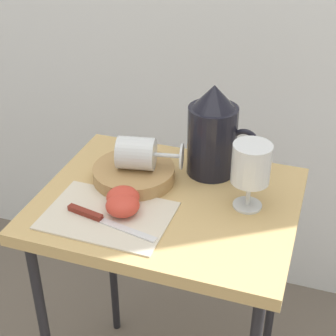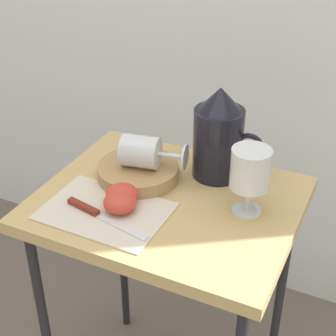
{
  "view_description": "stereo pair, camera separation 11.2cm",
  "coord_description": "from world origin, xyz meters",
  "px_view_note": "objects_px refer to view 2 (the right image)",
  "views": [
    {
      "loc": [
        0.31,
        -0.91,
        1.37
      ],
      "look_at": [
        0.0,
        0.0,
        0.79
      ],
      "focal_mm": 55.63,
      "sensor_mm": 36.0,
      "label": 1
    },
    {
      "loc": [
        0.41,
        -0.87,
        1.37
      ],
      "look_at": [
        0.0,
        0.0,
        0.79
      ],
      "focal_mm": 55.63,
      "sensor_mm": 36.0,
      "label": 2
    }
  ],
  "objects_px": {
    "basket_tray": "(138,172)",
    "wine_glass_upright": "(250,172)",
    "wine_glass_tipped_near": "(142,152)",
    "apple_half_left": "(122,194)",
    "table": "(168,224)",
    "pitcher": "(218,141)",
    "knife": "(95,213)",
    "apple_half_right": "(120,202)"
  },
  "relations": [
    {
      "from": "basket_tray",
      "to": "wine_glass_upright",
      "type": "xyz_separation_m",
      "value": [
        0.27,
        -0.02,
        0.08
      ]
    },
    {
      "from": "wine_glass_tipped_near",
      "to": "apple_half_left",
      "type": "relative_size",
      "value": 2.21
    },
    {
      "from": "table",
      "to": "pitcher",
      "type": "xyz_separation_m",
      "value": [
        0.06,
        0.14,
        0.16
      ]
    },
    {
      "from": "basket_tray",
      "to": "knife",
      "type": "bearing_deg",
      "value": -93.96
    },
    {
      "from": "pitcher",
      "to": "knife",
      "type": "distance_m",
      "value": 0.33
    },
    {
      "from": "wine_glass_tipped_near",
      "to": "wine_glass_upright",
      "type": "bearing_deg",
      "value": -4.79
    },
    {
      "from": "wine_glass_upright",
      "to": "apple_half_right",
      "type": "relative_size",
      "value": 2.11
    },
    {
      "from": "apple_half_right",
      "to": "knife",
      "type": "distance_m",
      "value": 0.06
    },
    {
      "from": "apple_half_left",
      "to": "knife",
      "type": "height_order",
      "value": "apple_half_left"
    },
    {
      "from": "table",
      "to": "knife",
      "type": "xyz_separation_m",
      "value": [
        -0.11,
        -0.13,
        0.08
      ]
    },
    {
      "from": "table",
      "to": "knife",
      "type": "bearing_deg",
      "value": -131.67
    },
    {
      "from": "wine_glass_upright",
      "to": "knife",
      "type": "distance_m",
      "value": 0.34
    },
    {
      "from": "basket_tray",
      "to": "wine_glass_tipped_near",
      "type": "height_order",
      "value": "wine_glass_tipped_near"
    },
    {
      "from": "wine_glass_upright",
      "to": "knife",
      "type": "xyz_separation_m",
      "value": [
        -0.29,
        -0.15,
        -0.09
      ]
    },
    {
      "from": "basket_tray",
      "to": "wine_glass_tipped_near",
      "type": "bearing_deg",
      "value": 18.56
    },
    {
      "from": "apple_half_right",
      "to": "knife",
      "type": "relative_size",
      "value": 0.34
    },
    {
      "from": "wine_glass_upright",
      "to": "apple_half_left",
      "type": "bearing_deg",
      "value": -161.17
    },
    {
      "from": "pitcher",
      "to": "apple_half_right",
      "type": "xyz_separation_m",
      "value": [
        -0.13,
        -0.23,
        -0.07
      ]
    },
    {
      "from": "pitcher",
      "to": "knife",
      "type": "bearing_deg",
      "value": -122.84
    },
    {
      "from": "table",
      "to": "basket_tray",
      "type": "xyz_separation_m",
      "value": [
        -0.1,
        0.05,
        0.09
      ]
    },
    {
      "from": "pitcher",
      "to": "wine_glass_upright",
      "type": "bearing_deg",
      "value": -45.74
    },
    {
      "from": "table",
      "to": "knife",
      "type": "distance_m",
      "value": 0.19
    },
    {
      "from": "basket_tray",
      "to": "wine_glass_tipped_near",
      "type": "relative_size",
      "value": 1.2
    },
    {
      "from": "basket_tray",
      "to": "apple_half_left",
      "type": "relative_size",
      "value": 2.65
    },
    {
      "from": "pitcher",
      "to": "apple_half_right",
      "type": "height_order",
      "value": "pitcher"
    },
    {
      "from": "table",
      "to": "wine_glass_tipped_near",
      "type": "distance_m",
      "value": 0.18
    },
    {
      "from": "wine_glass_upright",
      "to": "wine_glass_tipped_near",
      "type": "relative_size",
      "value": 0.95
    },
    {
      "from": "table",
      "to": "apple_half_left",
      "type": "relative_size",
      "value": 9.73
    },
    {
      "from": "pitcher",
      "to": "table",
      "type": "bearing_deg",
      "value": -113.28
    },
    {
      "from": "table",
      "to": "pitcher",
      "type": "relative_size",
      "value": 3.15
    },
    {
      "from": "wine_glass_upright",
      "to": "table",
      "type": "bearing_deg",
      "value": -170.89
    },
    {
      "from": "table",
      "to": "knife",
      "type": "height_order",
      "value": "knife"
    },
    {
      "from": "wine_glass_tipped_near",
      "to": "apple_half_right",
      "type": "height_order",
      "value": "wine_glass_tipped_near"
    },
    {
      "from": "apple_half_left",
      "to": "table",
      "type": "bearing_deg",
      "value": 35.76
    },
    {
      "from": "pitcher",
      "to": "wine_glass_tipped_near",
      "type": "bearing_deg",
      "value": -148.28
    },
    {
      "from": "wine_glass_tipped_near",
      "to": "apple_half_left",
      "type": "distance_m",
      "value": 0.12
    },
    {
      "from": "wine_glass_upright",
      "to": "basket_tray",
      "type": "bearing_deg",
      "value": 176.17
    },
    {
      "from": "table",
      "to": "basket_tray",
      "type": "bearing_deg",
      "value": 155.25
    },
    {
      "from": "basket_tray",
      "to": "table",
      "type": "bearing_deg",
      "value": -24.75
    },
    {
      "from": "apple_half_left",
      "to": "apple_half_right",
      "type": "relative_size",
      "value": 1.0
    },
    {
      "from": "wine_glass_upright",
      "to": "wine_glass_tipped_near",
      "type": "xyz_separation_m",
      "value": [
        -0.26,
        0.02,
        -0.03
      ]
    },
    {
      "from": "wine_glass_tipped_near",
      "to": "knife",
      "type": "distance_m",
      "value": 0.19
    }
  ]
}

